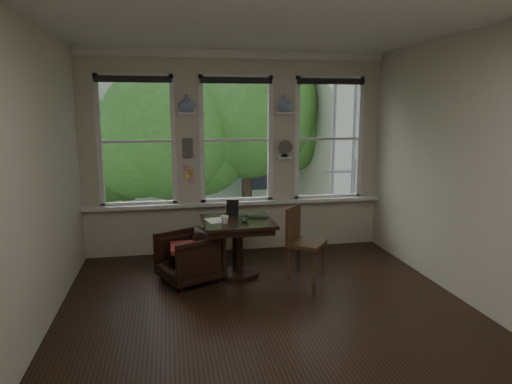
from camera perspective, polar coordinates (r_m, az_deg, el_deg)
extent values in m
plane|color=black|center=(5.16, 1.47, -14.46)|extent=(4.50, 4.50, 0.00)
plane|color=silver|center=(4.75, 1.65, 20.46)|extent=(4.50, 4.50, 0.00)
plane|color=beige|center=(6.93, -2.49, 4.86)|extent=(4.50, 0.00, 4.50)
plane|color=beige|center=(2.62, 12.31, -4.69)|extent=(4.50, 0.00, 4.50)
plane|color=beige|center=(4.78, -25.81, 1.31)|extent=(0.00, 4.50, 4.50)
plane|color=beige|center=(5.66, 24.43, 2.68)|extent=(0.00, 4.50, 4.50)
cube|color=white|center=(6.73, -8.61, 9.71)|extent=(0.26, 0.16, 0.03)
cube|color=white|center=(6.94, 3.61, 9.83)|extent=(0.26, 0.16, 0.03)
cube|color=#59544F|center=(6.78, -8.51, 5.49)|extent=(0.14, 0.06, 0.28)
imported|color=white|center=(6.73, -8.65, 10.90)|extent=(0.24, 0.24, 0.25)
imported|color=white|center=(6.94, 3.62, 10.98)|extent=(0.24, 0.24, 0.25)
imported|color=black|center=(5.87, -8.39, -8.10)|extent=(0.91, 0.90, 0.63)
cube|color=maroon|center=(5.83, -8.42, -6.85)|extent=(0.45, 0.45, 0.06)
imported|color=black|center=(6.00, 0.03, -3.15)|extent=(0.34, 0.29, 0.02)
imported|color=white|center=(5.72, -3.94, -3.47)|extent=(0.13, 0.13, 0.10)
imported|color=white|center=(5.77, -1.48, -3.38)|extent=(0.13, 0.13, 0.09)
cube|color=black|center=(6.08, -2.96, -2.04)|extent=(0.17, 0.12, 0.22)
cube|color=silver|center=(5.89, -5.04, -3.56)|extent=(0.28, 0.34, 0.00)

